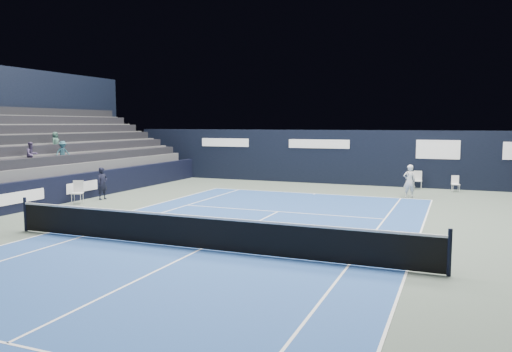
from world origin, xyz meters
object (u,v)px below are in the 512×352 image
Objects in this scene: line_judge_chair at (78,191)px; tennis_player at (409,181)px; folding_chair_back_b at (455,183)px; folding_chair_back_a at (418,179)px; tennis_net at (200,231)px.

line_judge_chair is 15.07m from tennis_player.
line_judge_chair is at bearing -158.67° from folding_chair_back_b.
line_judge_chair is at bearing -151.18° from tennis_player.
folding_chair_back_a is 0.62× the size of tennis_player.
folding_chair_back_a is at bearing 73.79° from tennis_net.
folding_chair_back_b is at bearing 67.22° from tennis_net.
tennis_player is at bearing 4.61° from line_judge_chair.
tennis_player is at bearing -98.35° from folding_chair_back_a.
folding_chair_back_b is 18.34m from line_judge_chair.
folding_chair_back_a reaches higher than folding_chair_back_b.
tennis_player is (-2.00, -2.99, 0.31)m from folding_chair_back_b.
folding_chair_back_a is 0.96× the size of line_judge_chair.
folding_chair_back_a is 17.06m from line_judge_chair.
tennis_player is (13.20, 7.26, 0.21)m from line_judge_chair.
folding_chair_back_a is 0.07× the size of tennis_net.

